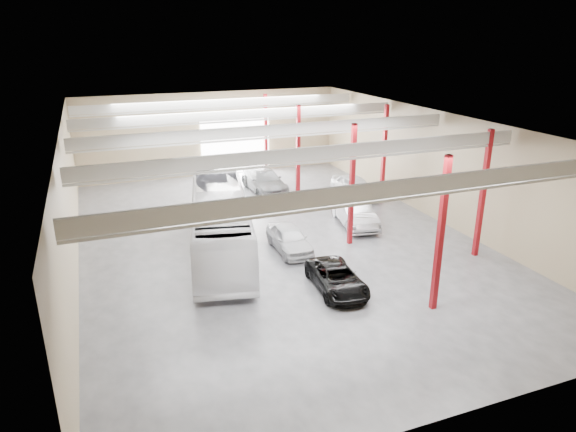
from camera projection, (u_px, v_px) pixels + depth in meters
depot_shell at (275, 156)px, 29.25m from camera, size 22.12×32.12×7.06m
coach_bus at (220, 223)px, 28.20m from camera, size 5.47×12.92×3.51m
black_sedan at (337, 278)px, 24.36m from camera, size 2.41×4.57×1.23m
car_row_a at (289, 238)px, 28.75m from camera, size 1.80×4.31×1.46m
car_row_b at (224, 210)px, 33.50m from camera, size 1.65×4.19×1.36m
car_row_c at (264, 180)px, 39.54m from camera, size 2.46×5.88×1.70m
car_right_near at (354, 212)px, 32.63m from camera, size 2.61×5.37×1.69m
car_right_far at (354, 186)px, 38.16m from camera, size 2.13×4.80×1.60m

